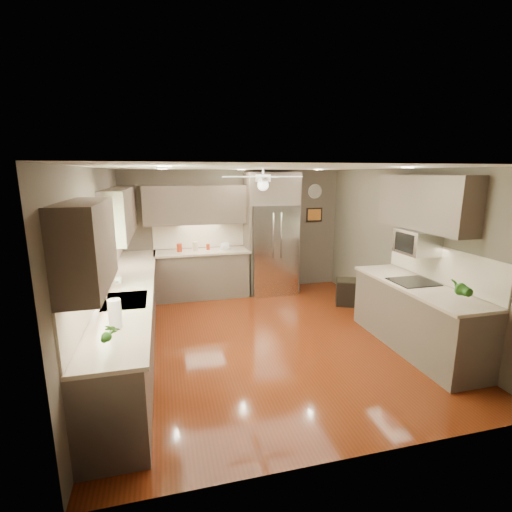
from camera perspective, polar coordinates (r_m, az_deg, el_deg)
name	(u,v)px	position (r m, az deg, el deg)	size (l,w,h in m)	color
floor	(268,338)	(5.73, 1.80, -12.48)	(5.00, 5.00, 0.00)	#531E0B
ceiling	(269,168)	(5.19, 2.00, 13.40)	(5.00, 5.00, 0.00)	white
wall_back	(235,231)	(7.71, -3.28, 3.81)	(4.50, 4.50, 0.00)	brown
wall_front	(355,325)	(3.10, 15.02, -10.16)	(4.50, 4.50, 0.00)	brown
wall_left	(101,267)	(5.18, -22.78, -1.54)	(5.00, 5.00, 0.00)	brown
wall_right	(405,249)	(6.31, 21.92, 0.94)	(5.00, 5.00, 0.00)	brown
canister_a	(179,248)	(7.32, -11.71, 1.26)	(0.10, 0.10, 0.16)	maroon
canister_c	(195,246)	(7.36, -9.35, 1.49)	(0.11, 0.11, 0.18)	#BBAC8C
canister_d	(208,247)	(7.43, -7.38, 1.43)	(0.07, 0.07, 0.11)	maroon
soap_bottle	(119,280)	(5.33, -20.37, -3.46)	(0.08, 0.08, 0.17)	white
potted_plant_left	(110,333)	(3.50, -21.52, -10.97)	(0.15, 0.10, 0.28)	#28611B
potted_plant_right	(460,288)	(4.97, 28.91, -4.36)	(0.19, 0.15, 0.34)	#28611B
bowl	(226,248)	(7.40, -4.68, 1.20)	(0.23, 0.23, 0.06)	#BBAC8C
left_run	(130,316)	(5.51, -18.81, -8.76)	(0.65, 4.70, 1.45)	#4D4138
back_run	(202,273)	(7.48, -8.23, -2.58)	(1.85, 0.65, 1.45)	#4D4138
uppers	(209,210)	(5.76, -7.21, 6.97)	(4.50, 4.70, 0.95)	#4D4138
window	(94,252)	(4.63, -23.60, 0.61)	(0.05, 1.12, 0.92)	#BFF2B2
sink	(125,303)	(4.76, -19.46, -6.79)	(0.50, 0.70, 0.32)	silver
refrigerator	(272,236)	(7.56, 2.45, 3.16)	(1.06, 0.75, 2.45)	silver
right_run	(416,315)	(5.71, 23.37, -8.36)	(0.70, 2.20, 1.45)	#4D4138
microwave	(417,242)	(5.71, 23.50, 2.00)	(0.43, 0.55, 0.34)	silver
ceiling_fan	(263,180)	(5.47, 1.09, 11.61)	(1.18, 1.18, 0.32)	white
recessed_lights	(259,169)	(5.56, 0.41, 13.30)	(2.84, 3.14, 0.01)	white
wall_clock	(315,191)	(8.13, 9.06, 9.80)	(0.30, 0.03, 0.30)	white
framed_print	(314,215)	(8.16, 8.95, 6.29)	(0.36, 0.03, 0.30)	black
stool	(348,292)	(7.24, 13.94, -5.37)	(0.56, 0.56, 0.49)	black
paper_towel	(115,314)	(3.93, -20.89, -8.33)	(0.13, 0.13, 0.31)	white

